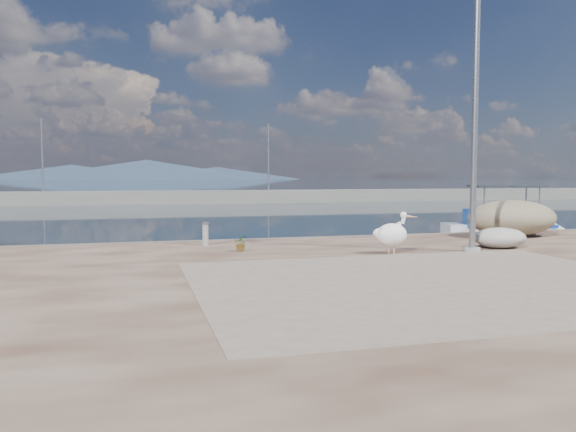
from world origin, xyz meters
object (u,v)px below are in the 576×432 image
(pelican, at_px, (392,234))
(bollard_near, at_px, (205,233))
(boat_right, at_px, (504,231))
(lamp_post, at_px, (474,126))

(pelican, bearing_deg, bollard_near, 164.31)
(boat_right, xyz_separation_m, lamp_post, (-6.44, -7.37, 3.60))
(bollard_near, bearing_deg, lamp_post, -25.20)
(pelican, bearing_deg, boat_right, 58.66)
(boat_right, height_order, bollard_near, boat_right)
(bollard_near, bearing_deg, pelican, -34.46)
(boat_right, bearing_deg, bollard_near, -146.79)
(lamp_post, height_order, bollard_near, lamp_post)
(lamp_post, distance_m, bollard_near, 7.93)
(boat_right, height_order, pelican, boat_right)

